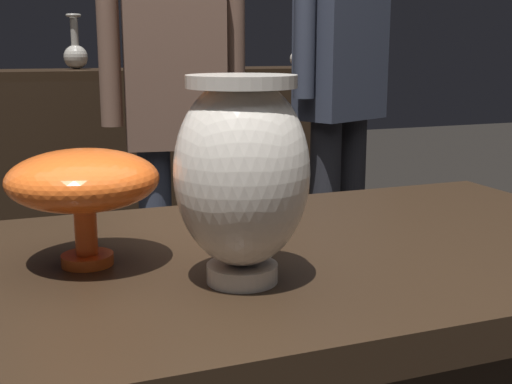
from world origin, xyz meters
TOP-DOWN VIEW (x-y plane):
  - back_display_shelf at (0.00, 2.20)m, footprint 2.60×0.40m
  - vase_centerpiece at (-0.08, -0.11)m, footprint 0.16×0.16m
  - vase_tall_behind at (-0.25, 0.03)m, footprint 0.20×0.20m
  - shelf_vase_right at (0.52, 2.17)m, footprint 0.12×0.12m
  - shelf_vase_center at (0.00, 2.26)m, footprint 0.11×0.11m
  - shelf_vase_far_right at (1.04, 2.17)m, footprint 0.08×0.08m
  - visitor_center_back at (0.20, 1.31)m, footprint 0.47×0.23m
  - visitor_near_right at (0.80, 1.28)m, footprint 0.43×0.30m

SIDE VIEW (x-z plane):
  - back_display_shelf at x=0.00m, z-range 0.00..0.99m
  - visitor_center_back at x=0.20m, z-range 0.13..1.67m
  - vase_tall_behind at x=-0.25m, z-range 0.83..0.99m
  - vase_centerpiece at x=-0.08m, z-range 0.81..1.07m
  - visitor_near_right at x=0.80m, z-range 0.16..1.85m
  - shelf_vase_far_right at x=1.04m, z-range 0.96..1.12m
  - shelf_vase_center at x=0.00m, z-range 0.94..1.18m
  - shelf_vase_right at x=0.52m, z-range 1.00..1.20m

